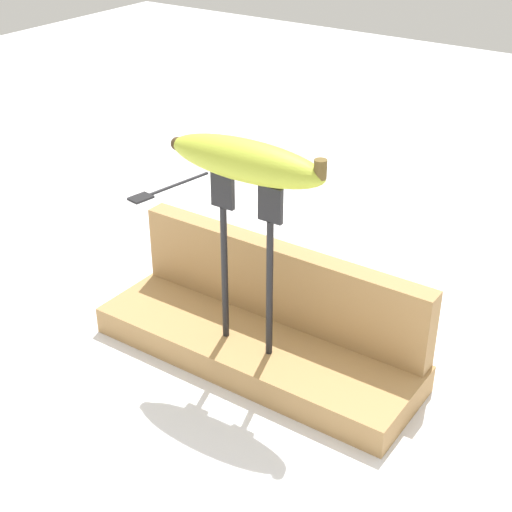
{
  "coord_description": "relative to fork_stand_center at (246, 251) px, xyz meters",
  "views": [
    {
      "loc": [
        0.38,
        -0.56,
        0.51
      ],
      "look_at": [
        0.0,
        0.0,
        0.13
      ],
      "focal_mm": 52.99,
      "sensor_mm": 36.0,
      "label": 1
    }
  ],
  "objects": [
    {
      "name": "banana_raised_center",
      "position": [
        -0.0,
        -0.0,
        0.1
      ],
      "size": [
        0.17,
        0.05,
        0.04
      ],
      "color": "#B2C138",
      "rests_on": "fork_stand_center"
    },
    {
      "name": "fork_fallen_far",
      "position": [
        -0.39,
        0.3,
        -0.14
      ],
      "size": [
        0.04,
        0.16,
        0.01
      ],
      "color": "black",
      "rests_on": "ground"
    },
    {
      "name": "board_backstop",
      "position": [
        -0.0,
        0.06,
        -0.07
      ],
      "size": [
        0.36,
        0.03,
        0.09
      ],
      "primitive_type": "cube",
      "color": "#A87F4C",
      "rests_on": "wooden_board"
    },
    {
      "name": "wooden_board",
      "position": [
        -0.0,
        0.02,
        -0.13
      ],
      "size": [
        0.37,
        0.12,
        0.03
      ],
      "primitive_type": "cube",
      "color": "#A87F4C",
      "rests_on": "ground"
    },
    {
      "name": "ground_plane",
      "position": [
        -0.0,
        0.02,
        -0.15
      ],
      "size": [
        3.0,
        3.0,
        0.0
      ],
      "primitive_type": "plane",
      "color": "silver"
    },
    {
      "name": "fork_stand_center",
      "position": [
        0.0,
        0.0,
        0.0
      ],
      "size": [
        0.08,
        0.01,
        0.19
      ],
      "color": "black",
      "rests_on": "wooden_board"
    }
  ]
}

